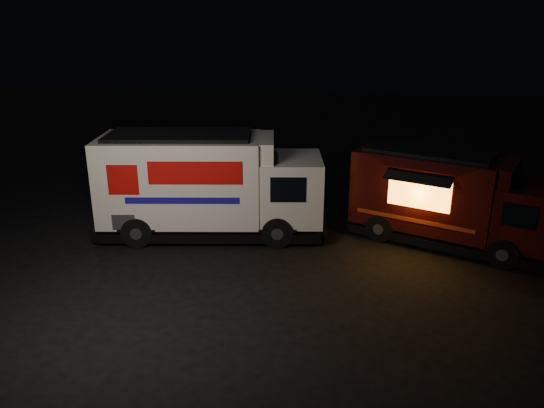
{
  "coord_description": "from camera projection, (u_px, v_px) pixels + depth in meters",
  "views": [
    {
      "loc": [
        4.89,
        -12.96,
        6.84
      ],
      "look_at": [
        1.71,
        2.0,
        1.45
      ],
      "focal_mm": 35.0,
      "sensor_mm": 36.0,
      "label": 1
    }
  ],
  "objects": [
    {
      "name": "ground",
      "position": [
        199.0,
        270.0,
        15.18
      ],
      "size": [
        80.0,
        80.0,
        0.0
      ],
      "primitive_type": "plane",
      "color": "black",
      "rests_on": "ground"
    },
    {
      "name": "white_truck",
      "position": [
        212.0,
        185.0,
        17.27
      ],
      "size": [
        7.85,
        4.02,
        3.4
      ],
      "primitive_type": null,
      "rotation": [
        0.0,
        0.0,
        0.2
      ],
      "color": "silver",
      "rests_on": "ground"
    },
    {
      "name": "red_truck",
      "position": [
        452.0,
        199.0,
        16.59
      ],
      "size": [
        6.78,
        4.36,
        2.96
      ],
      "primitive_type": null,
      "rotation": [
        0.0,
        0.0,
        -0.35
      ],
      "color": "#34090A",
      "rests_on": "ground"
    }
  ]
}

